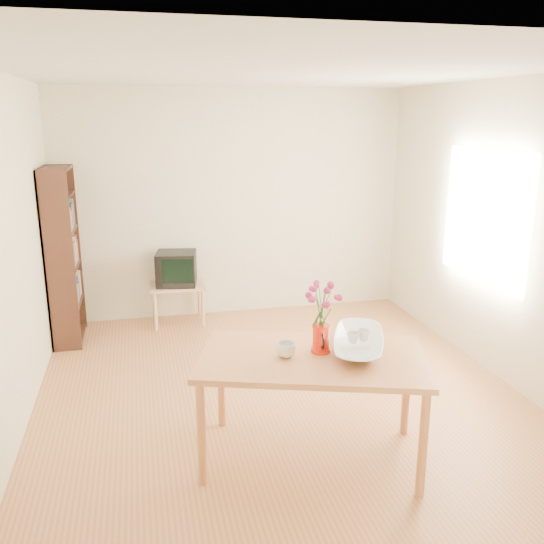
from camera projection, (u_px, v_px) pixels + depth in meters
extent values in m
plane|color=#A5673A|center=(280.00, 395.00, 4.86)|extent=(4.50, 4.50, 0.00)
plane|color=white|center=(281.00, 70.00, 4.18)|extent=(4.50, 4.50, 0.00)
plane|color=beige|center=(233.00, 204.00, 6.64)|extent=(4.00, 0.00, 4.00)
plane|color=beige|center=(411.00, 358.00, 2.41)|extent=(4.00, 0.00, 4.00)
plane|color=beige|center=(8.00, 259.00, 4.08)|extent=(0.00, 4.50, 4.50)
plane|color=beige|center=(505.00, 234.00, 4.96)|extent=(0.00, 4.50, 4.50)
plane|color=white|center=(484.00, 216.00, 5.22)|extent=(0.00, 1.30, 1.30)
cube|color=#BA7040|center=(313.00, 359.00, 3.80)|extent=(1.68, 1.27, 0.04)
cylinder|color=#BA7040|center=(201.00, 434.00, 3.60)|extent=(0.06, 0.06, 0.71)
cylinder|color=#BA7040|center=(423.00, 444.00, 3.49)|extent=(0.06, 0.06, 0.71)
cylinder|color=#BA7040|center=(221.00, 382.00, 4.30)|extent=(0.06, 0.06, 0.71)
cylinder|color=#BA7040|center=(406.00, 389.00, 4.19)|extent=(0.06, 0.06, 0.71)
cube|color=tan|center=(177.00, 286.00, 6.44)|extent=(0.60, 0.45, 0.03)
cylinder|color=tan|center=(155.00, 312.00, 6.27)|extent=(0.04, 0.04, 0.43)
cylinder|color=tan|center=(203.00, 308.00, 6.39)|extent=(0.04, 0.04, 0.43)
cylinder|color=tan|center=(154.00, 302.00, 6.62)|extent=(0.04, 0.04, 0.43)
cylinder|color=tan|center=(199.00, 299.00, 6.73)|extent=(0.04, 0.04, 0.43)
cube|color=black|center=(59.00, 264.00, 5.55)|extent=(0.28, 0.02, 1.80)
cube|color=black|center=(67.00, 249.00, 6.18)|extent=(0.28, 0.03, 1.80)
cube|color=black|center=(49.00, 257.00, 5.83)|extent=(0.02, 0.70, 1.80)
cube|color=black|center=(71.00, 335.00, 6.09)|extent=(0.27, 0.65, 0.02)
cube|color=black|center=(68.00, 303.00, 5.99)|extent=(0.27, 0.65, 0.02)
cube|color=black|center=(64.00, 267.00, 5.90)|extent=(0.27, 0.65, 0.02)
cube|color=black|center=(61.00, 231.00, 5.80)|extent=(0.27, 0.65, 0.02)
cube|color=black|center=(57.00, 195.00, 5.70)|extent=(0.27, 0.65, 0.02)
cube|color=black|center=(55.00, 169.00, 5.63)|extent=(0.27, 0.65, 0.02)
cylinder|color=red|center=(321.00, 339.00, 3.83)|extent=(0.11, 0.11, 0.18)
cylinder|color=red|center=(320.00, 350.00, 3.85)|extent=(0.13, 0.13, 0.02)
cylinder|color=red|center=(321.00, 326.00, 3.81)|extent=(0.12, 0.12, 0.01)
cone|color=red|center=(324.00, 332.00, 3.77)|extent=(0.05, 0.07, 0.06)
torus|color=black|center=(316.00, 334.00, 3.89)|extent=(0.03, 0.10, 0.10)
imported|color=white|center=(286.00, 350.00, 3.77)|extent=(0.16, 0.16, 0.10)
imported|color=white|center=(359.00, 315.00, 3.86)|extent=(0.66, 0.66, 0.47)
imported|color=white|center=(353.00, 322.00, 3.86)|extent=(0.10, 0.10, 0.06)
imported|color=white|center=(364.00, 320.00, 3.90)|extent=(0.08, 0.08, 0.07)
cube|color=black|center=(176.00, 268.00, 6.39)|extent=(0.48, 0.45, 0.37)
cube|color=black|center=(176.00, 265.00, 6.45)|extent=(0.33, 0.26, 0.26)
cube|color=black|center=(178.00, 271.00, 6.20)|extent=(0.33, 0.07, 0.26)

